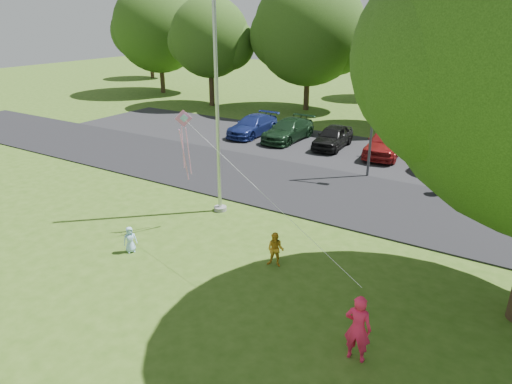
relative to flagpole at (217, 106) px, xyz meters
The scene contains 12 objects.
ground 7.39m from the flagpole, 55.01° to the right, with size 120.00×120.00×0.00m, color #335616.
park_road 6.73m from the flagpole, 48.81° to the left, with size 60.00×6.00×0.06m, color black.
parking_strip 11.82m from the flagpole, 71.57° to the left, with size 42.00×7.00×0.06m, color black.
flagpole is the anchor object (origin of this frame).
street_lamp 8.07m from the flagpole, 61.19° to the left, with size 1.71×0.51×6.14m.
trash_can 10.29m from the flagpole, 41.74° to the left, with size 0.55×0.55×0.88m.
tree_row 19.95m from the flagpole, 75.18° to the left, with size 64.35×11.94×10.88m.
parked_cars 11.85m from the flagpole, 69.95° to the left, with size 19.64×5.43×1.48m.
woman 9.75m from the flagpole, 34.38° to the right, with size 0.61×0.40×1.67m, color #FF2155.
child_yellow 5.96m from the flagpole, 32.80° to the right, with size 0.55×0.42×1.12m, color gold.
child_blue 5.71m from the flagpole, 96.68° to the right, with size 0.44×0.28×0.89m, color #A6D7FF.
kite 2.02m from the flagpole, 85.12° to the right, with size 7.87×3.63×2.58m.
Camera 1 is at (6.52, -8.42, 7.35)m, focal length 32.00 mm.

